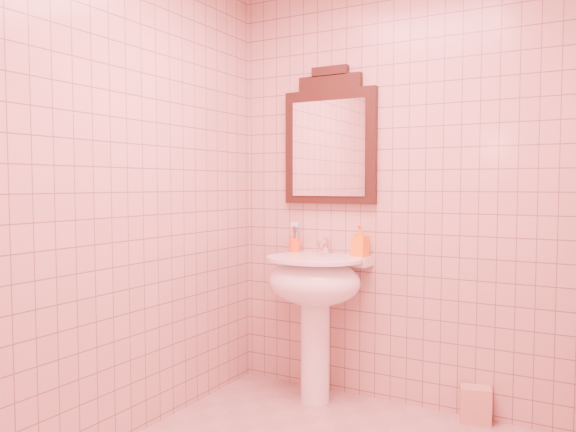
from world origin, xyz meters
The scene contains 7 objects.
back_wall centered at (0.00, 1.10, 1.25)m, with size 2.00×0.02×2.50m, color #CF9A90.
pedestal_sink centered at (-0.39, 0.87, 0.66)m, with size 0.58×0.58×0.86m.
faucet centered at (-0.39, 1.01, 0.92)m, with size 0.04×0.16×0.11m.
mirror centered at (-0.39, 1.07, 1.56)m, with size 0.60×0.06×0.83m.
toothbrush_cup centered at (-0.61, 1.04, 0.91)m, with size 0.07×0.07×0.16m.
soap_dispenser centered at (-0.17, 1.03, 0.96)m, with size 0.08×0.09×0.19m, color orange.
towel centered at (0.50, 1.04, 0.10)m, with size 0.16×0.11×0.19m, color #DCA981.
Camera 1 is at (1.07, -2.05, 1.29)m, focal length 35.00 mm.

